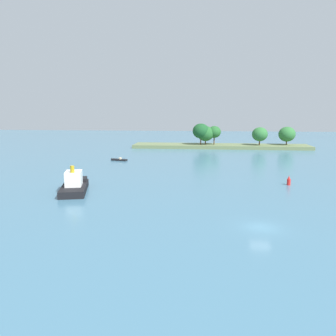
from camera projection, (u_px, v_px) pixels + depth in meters
The scene contains 5 objects.
ground_plane at pixel (261, 227), 43.04m from camera, with size 400.00×400.00×0.00m, color teal.
treeline_island at pixel (227, 140), 132.66m from camera, with size 67.74×12.28×9.46m.
tugboat at pixel (74, 185), 61.74m from camera, with size 6.94×11.74×5.02m.
small_motorboat at pixel (119, 160), 99.69m from camera, with size 5.03×2.65×0.97m.
channel_buoy_red at pixel (289, 181), 67.15m from camera, with size 0.70×0.70×1.90m.
Camera 1 is at (-7.37, -42.18, 14.57)m, focal length 36.60 mm.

